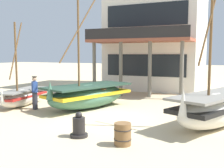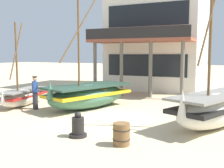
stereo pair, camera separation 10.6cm
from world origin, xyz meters
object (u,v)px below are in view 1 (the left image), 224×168
Objects in this scene: capstan_winch at (79,127)px; harbor_building_main at (158,21)px; fishing_boat_centre_large at (215,108)px; wooden_barrel at (123,134)px; fishing_boat_near_left at (88,95)px; fishing_boat_far_right at (22,97)px; fisherman_by_hull at (35,93)px.

capstan_winch is 0.08× the size of harbor_building_main.
fishing_boat_centre_large is 7.12× the size of capstan_winch.
wooden_barrel is at bearing -6.04° from capstan_winch.
fishing_boat_centre_large is 4.30m from wooden_barrel.
fishing_boat_near_left reaches higher than capstan_winch.
fishing_boat_centre_large reaches higher than fishing_boat_far_right.
fishing_boat_far_right is 2.65× the size of fisherman_by_hull.
fisherman_by_hull is at bearing -19.21° from fishing_boat_far_right.
fishing_boat_far_right reaches higher than fisherman_by_hull.
fishing_boat_far_right is at bearing 148.62° from capstan_winch.
capstan_winch is at bearing -34.35° from fisherman_by_hull.
capstan_winch is at bearing -31.38° from fishing_boat_far_right.
capstan_winch is (2.17, -4.44, -0.34)m from fishing_boat_near_left.
capstan_winch is (5.71, -3.48, -0.17)m from fishing_boat_far_right.
fishing_boat_near_left is at bearing 15.14° from fishing_boat_far_right.
capstan_winch reaches higher than wooden_barrel.
fisherman_by_hull is 2.41× the size of wooden_barrel.
capstan_winch is 15.67m from harbor_building_main.
fishing_boat_centre_large reaches higher than wooden_barrel.
fisherman_by_hull is at bearing -105.17° from harbor_building_main.
wooden_barrel is (7.38, -3.66, -0.16)m from fishing_boat_far_right.
fishing_boat_near_left is 8.46× the size of wooden_barrel.
fishing_boat_far_right is 8.24m from wooden_barrel.
fishing_boat_near_left is 3.67m from fishing_boat_far_right.
fishing_boat_far_right is at bearing -164.86° from fishing_boat_near_left.
fishing_boat_near_left is 4.95m from capstan_winch.
fishing_boat_far_right is at bearing 153.65° from wooden_barrel.
fisherman_by_hull reaches higher than wooden_barrel.
fishing_boat_centre_large is 8.79× the size of wooden_barrel.
fishing_boat_near_left is 2.68m from fisherman_by_hull.
harbor_building_main is at bearing 74.83° from fisherman_by_hull.
fishing_boat_near_left reaches higher than wooden_barrel.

